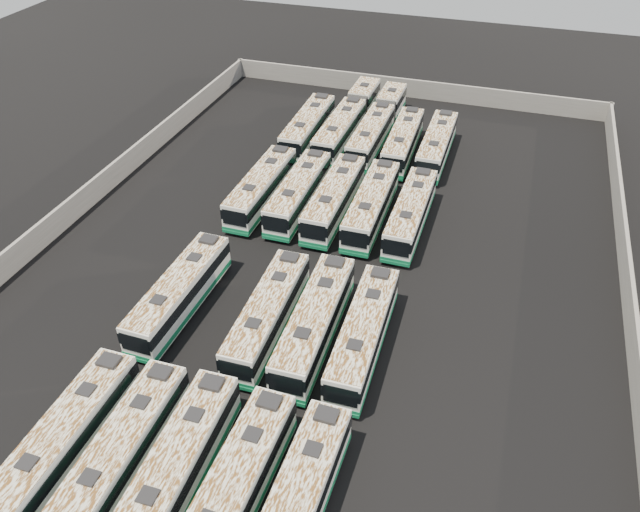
{
  "coord_description": "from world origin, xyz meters",
  "views": [
    {
      "loc": [
        11.86,
        -35.57,
        29.93
      ],
      "look_at": [
        0.17,
        0.3,
        1.6
      ],
      "focal_mm": 35.0,
      "sensor_mm": 36.0,
      "label": 1
    }
  ],
  "objects_px": {
    "bus_front_left": "(121,454)",
    "bus_back_far_right": "(437,145)",
    "bus_front_center": "(176,469)",
    "bus_midback_right": "(371,205)",
    "bus_midfront_right": "(315,323)",
    "bus_back_center": "(378,124)",
    "bus_front_right": "(234,491)",
    "bus_midfront_far_right": "(363,334)",
    "bus_back_right": "(403,142)",
    "bus_front_far_right": "(296,506)",
    "bus_midfront_center": "(268,314)",
    "bus_midback_center": "(334,199)",
    "bus_back_left": "(348,119)",
    "bus_midback_far_left": "(261,188)",
    "bus_midback_far_right": "(411,213)",
    "bus_midfront_far_left": "(180,293)",
    "bus_back_far_left": "(308,127)",
    "bus_front_far_left": "(65,440)",
    "bus_midback_left": "(298,193)"
  },
  "relations": [
    {
      "from": "bus_front_left",
      "to": "bus_back_far_right",
      "type": "relative_size",
      "value": 1.0
    },
    {
      "from": "bus_front_center",
      "to": "bus_midback_right",
      "type": "bearing_deg",
      "value": 81.81
    },
    {
      "from": "bus_front_center",
      "to": "bus_front_left",
      "type": "bearing_deg",
      "value": 179.3
    },
    {
      "from": "bus_midfront_right",
      "to": "bus_back_center",
      "type": "bearing_deg",
      "value": 94.73
    },
    {
      "from": "bus_front_center",
      "to": "bus_front_right",
      "type": "distance_m",
      "value": 3.38
    },
    {
      "from": "bus_midfront_far_right",
      "to": "bus_back_right",
      "type": "height_order",
      "value": "bus_midfront_far_right"
    },
    {
      "from": "bus_front_right",
      "to": "bus_front_far_right",
      "type": "bearing_deg",
      "value": 4.47
    },
    {
      "from": "bus_midfront_center",
      "to": "bus_midback_center",
      "type": "distance_m",
      "value": 15.46
    },
    {
      "from": "bus_midback_right",
      "to": "bus_front_right",
      "type": "bearing_deg",
      "value": -90.52
    },
    {
      "from": "bus_back_center",
      "to": "bus_midfront_far_right",
      "type": "bearing_deg",
      "value": -77.6
    },
    {
      "from": "bus_back_left",
      "to": "bus_front_far_right",
      "type": "bearing_deg",
      "value": -76.6
    },
    {
      "from": "bus_front_left",
      "to": "bus_midback_far_left",
      "type": "distance_m",
      "value": 28.13
    },
    {
      "from": "bus_back_left",
      "to": "bus_midfront_far_right",
      "type": "bearing_deg",
      "value": -71.64
    },
    {
      "from": "bus_back_center",
      "to": "bus_back_far_right",
      "type": "height_order",
      "value": "bus_back_far_right"
    },
    {
      "from": "bus_midfront_right",
      "to": "bus_midfront_far_right",
      "type": "distance_m",
      "value": 3.33
    },
    {
      "from": "bus_back_left",
      "to": "bus_midback_right",
      "type": "bearing_deg",
      "value": -66.81
    },
    {
      "from": "bus_midback_far_left",
      "to": "bus_midback_right",
      "type": "distance_m",
      "value": 9.99
    },
    {
      "from": "bus_midback_far_right",
      "to": "bus_back_left",
      "type": "xyz_separation_m",
      "value": [
        -10.04,
        16.13,
        0.04
      ]
    },
    {
      "from": "bus_midfront_far_left",
      "to": "bus_midfront_center",
      "type": "relative_size",
      "value": 1.0
    },
    {
      "from": "bus_midfront_center",
      "to": "bus_midback_right",
      "type": "bearing_deg",
      "value": 76.73
    },
    {
      "from": "bus_midback_far_left",
      "to": "bus_back_left",
      "type": "distance_m",
      "value": 16.48
    },
    {
      "from": "bus_back_left",
      "to": "bus_back_far_right",
      "type": "height_order",
      "value": "bus_back_left"
    },
    {
      "from": "bus_front_far_right",
      "to": "bus_back_far_right",
      "type": "relative_size",
      "value": 1.0
    },
    {
      "from": "bus_back_far_left",
      "to": "bus_front_far_right",
      "type": "bearing_deg",
      "value": -72.84
    },
    {
      "from": "bus_midfront_center",
      "to": "bus_back_left",
      "type": "relative_size",
      "value": 0.63
    },
    {
      "from": "bus_midback_far_right",
      "to": "bus_front_left",
      "type": "bearing_deg",
      "value": -109.46
    },
    {
      "from": "bus_midback_far_right",
      "to": "bus_back_right",
      "type": "relative_size",
      "value": 1.0
    },
    {
      "from": "bus_front_far_right",
      "to": "bus_midfront_right",
      "type": "height_order",
      "value": "bus_midfront_right"
    },
    {
      "from": "bus_midback_far_left",
      "to": "bus_back_right",
      "type": "bearing_deg",
      "value": 52.36
    },
    {
      "from": "bus_front_far_left",
      "to": "bus_midfront_right",
      "type": "relative_size",
      "value": 0.97
    },
    {
      "from": "bus_back_left",
      "to": "bus_midback_far_right",
      "type": "bearing_deg",
      "value": -57.45
    },
    {
      "from": "bus_front_right",
      "to": "bus_midback_left",
      "type": "bearing_deg",
      "value": 104.14
    },
    {
      "from": "bus_midfront_far_right",
      "to": "bus_midback_center",
      "type": "bearing_deg",
      "value": 112.33
    },
    {
      "from": "bus_midfront_far_left",
      "to": "bus_midback_left",
      "type": "bearing_deg",
      "value": 78.66
    },
    {
      "from": "bus_midfront_far_right",
      "to": "bus_midback_center",
      "type": "distance_m",
      "value": 16.71
    },
    {
      "from": "bus_front_far_right",
      "to": "bus_midfront_far_right",
      "type": "bearing_deg",
      "value": 90.56
    },
    {
      "from": "bus_midback_far_left",
      "to": "bus_back_far_left",
      "type": "distance_m",
      "value": 12.81
    },
    {
      "from": "bus_midback_left",
      "to": "bus_back_center",
      "type": "relative_size",
      "value": 0.65
    },
    {
      "from": "bus_back_right",
      "to": "bus_midback_right",
      "type": "bearing_deg",
      "value": -91.59
    },
    {
      "from": "bus_front_far_right",
      "to": "bus_midfront_far_right",
      "type": "distance_m",
      "value": 12.75
    },
    {
      "from": "bus_front_left",
      "to": "bus_back_right",
      "type": "distance_m",
      "value": 41.24
    },
    {
      "from": "bus_midback_far_right",
      "to": "bus_back_left",
      "type": "relative_size",
      "value": 0.63
    },
    {
      "from": "bus_midfront_far_left",
      "to": "bus_midfront_right",
      "type": "relative_size",
      "value": 0.96
    },
    {
      "from": "bus_midfront_center",
      "to": "bus_back_right",
      "type": "xyz_separation_m",
      "value": [
        3.28,
        28.07,
        -0.0
      ]
    },
    {
      "from": "bus_midfront_right",
      "to": "bus_midback_far_right",
      "type": "height_order",
      "value": "bus_midfront_right"
    },
    {
      "from": "bus_front_far_right",
      "to": "bus_back_far_right",
      "type": "distance_m",
      "value": 40.9
    },
    {
      "from": "bus_midfront_far_left",
      "to": "bus_midback_center",
      "type": "height_order",
      "value": "bus_midback_center"
    },
    {
      "from": "bus_midback_center",
      "to": "bus_back_far_right",
      "type": "bearing_deg",
      "value": 62.36
    },
    {
      "from": "bus_front_far_left",
      "to": "bus_front_far_right",
      "type": "bearing_deg",
      "value": 1.05
    },
    {
      "from": "bus_midfront_far_left",
      "to": "bus_midback_center",
      "type": "distance_m",
      "value": 16.7
    }
  ]
}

